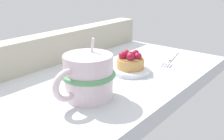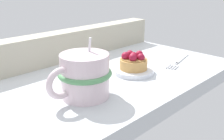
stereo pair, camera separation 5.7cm
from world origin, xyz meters
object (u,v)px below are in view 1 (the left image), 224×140
at_px(dessert_plate, 130,70).
at_px(dessert_fork, 171,59).
at_px(coffee_mug, 88,77).
at_px(raspberry_tart, 130,61).

relative_size(dessert_plate, dessert_fork, 0.66).
height_order(dessert_plate, coffee_mug, coffee_mug).
bearing_deg(dessert_plate, coffee_mug, -173.47).
distance_m(dessert_plate, coffee_mug, 0.18).
relative_size(coffee_mug, dessert_fork, 0.90).
height_order(coffee_mug, dessert_fork, coffee_mug).
distance_m(raspberry_tart, dessert_fork, 0.16).
height_order(dessert_plate, dessert_fork, dessert_plate).
relative_size(dessert_plate, coffee_mug, 0.73).
relative_size(raspberry_tart, coffee_mug, 0.49).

